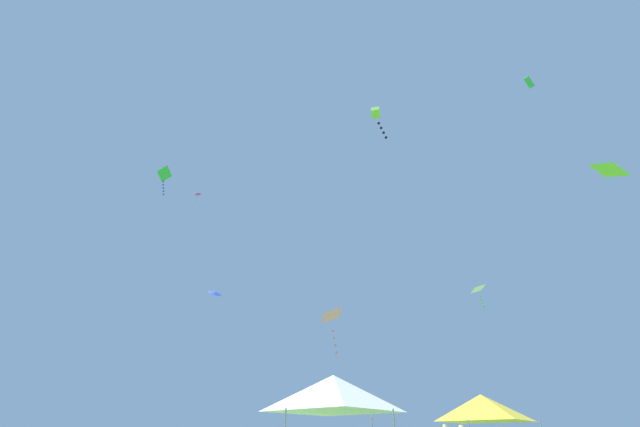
# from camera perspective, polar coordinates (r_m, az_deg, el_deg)

# --- Properties ---
(canopy_tent_yellow) EXTENTS (3.42, 3.42, 3.66)m
(canopy_tent_yellow) POSITION_cam_1_polar(r_m,az_deg,el_deg) (20.00, 24.64, -26.40)
(canopy_tent_yellow) COLOR #9E9EA3
(canopy_tent_yellow) RESTS_ON ground
(canopy_tent_white) EXTENTS (3.55, 3.55, 3.80)m
(canopy_tent_white) POSITION_cam_1_polar(r_m,az_deg,el_deg) (13.68, 2.18, -26.78)
(canopy_tent_white) COLOR #9E9EA3
(canopy_tent_white) RESTS_ON ground
(kite_blue_delta) EXTENTS (1.87, 1.81, 0.95)m
(kite_blue_delta) POSITION_cam_1_polar(r_m,az_deg,el_deg) (38.54, -16.41, -12.05)
(kite_blue_delta) COLOR blue
(kite_magenta_delta) EXTENTS (0.89, 0.90, 1.20)m
(kite_magenta_delta) POSITION_cam_1_polar(r_m,az_deg,el_deg) (43.55, -18.95, 2.91)
(kite_magenta_delta) COLOR #D6389E
(kite_pink_diamond) EXTENTS (1.82, 1.88, 3.05)m
(kite_pink_diamond) POSITION_cam_1_polar(r_m,az_deg,el_deg) (26.98, 1.82, -16.22)
(kite_pink_diamond) COLOR pink
(kite_white_diamond) EXTENTS (1.25, 1.31, 2.05)m
(kite_white_diamond) POSITION_cam_1_polar(r_m,az_deg,el_deg) (33.43, 23.96, -11.12)
(kite_white_diamond) COLOR white
(kite_green_diamond) EXTENTS (1.45, 1.60, 2.73)m
(kite_green_diamond) POSITION_cam_1_polar(r_m,az_deg,el_deg) (36.91, -23.62, 5.64)
(kite_green_diamond) COLOR green
(kite_lime_diamond) EXTENTS (1.54, 1.43, 0.99)m
(kite_lime_diamond) POSITION_cam_1_polar(r_m,az_deg,el_deg) (26.19, 39.24, 5.54)
(kite_lime_diamond) COLOR #75D138
(kite_green_box) EXTENTS (0.75, 0.64, 0.67)m
(kite_green_box) POSITION_cam_1_polar(r_m,az_deg,el_deg) (26.75, 30.44, 17.64)
(kite_green_box) COLOR green
(kite_lime_box) EXTENTS (0.97, 1.31, 3.22)m
(kite_lime_box) POSITION_cam_1_polar(r_m,az_deg,el_deg) (25.18, 8.95, 15.52)
(kite_lime_box) COLOR #75D138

